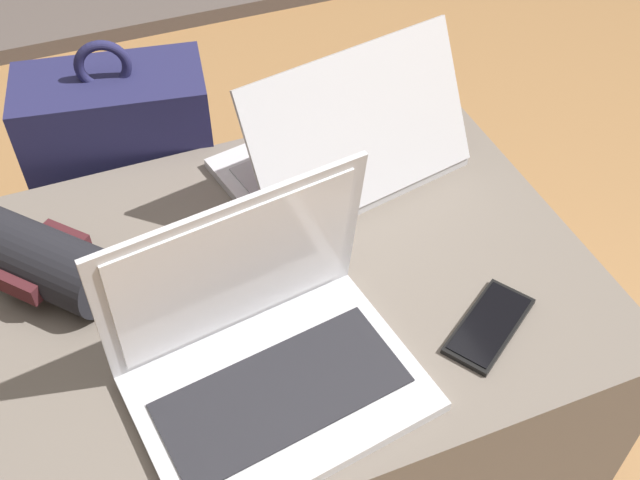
# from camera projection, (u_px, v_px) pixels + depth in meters

# --- Properties ---
(ground_plane) EXTENTS (14.00, 14.00, 0.00)m
(ground_plane) POSITION_uv_depth(u_px,v_px,m) (292.00, 419.00, 1.33)
(ground_plane) COLOR #9E7042
(ottoman) EXTENTS (0.86, 0.65, 0.38)m
(ottoman) POSITION_uv_depth(u_px,v_px,m) (288.00, 356.00, 1.19)
(ottoman) COLOR #3D3832
(ottoman) RESTS_ON ground_plane
(laptop_near) EXTENTS (0.37, 0.29, 0.26)m
(laptop_near) POSITION_uv_depth(u_px,v_px,m) (265.00, 351.00, 0.90)
(laptop_near) COLOR silver
(laptop_near) RESTS_ON ottoman
(laptop_far) EXTENTS (0.40, 0.30, 0.22)m
(laptop_far) POSITION_uv_depth(u_px,v_px,m) (344.00, 150.00, 1.18)
(laptop_far) COLOR silver
(laptop_far) RESTS_ON ottoman
(cell_phone) EXTENTS (0.16, 0.14, 0.01)m
(cell_phone) POSITION_uv_depth(u_px,v_px,m) (489.00, 325.00, 0.99)
(cell_phone) COLOR black
(cell_phone) RESTS_ON ottoman
(backpack) EXTENTS (0.33, 0.25, 0.56)m
(backpack) POSITION_uv_depth(u_px,v_px,m) (134.00, 190.00, 1.41)
(backpack) COLOR #23234C
(backpack) RESTS_ON ground_plane
(wrist_brace) EXTENTS (0.20, 0.21, 0.09)m
(wrist_brace) POSITION_uv_depth(u_px,v_px,m) (43.00, 261.00, 1.01)
(wrist_brace) COLOR black
(wrist_brace) RESTS_ON ottoman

